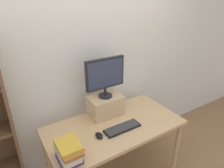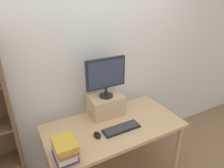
{
  "view_description": "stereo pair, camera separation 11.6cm",
  "coord_description": "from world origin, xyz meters",
  "px_view_note": "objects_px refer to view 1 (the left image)",
  "views": [
    {
      "loc": [
        -0.95,
        -1.47,
        2.04
      ],
      "look_at": [
        0.03,
        0.09,
        1.2
      ],
      "focal_mm": 32.0,
      "sensor_mm": 36.0,
      "label": 1
    },
    {
      "loc": [
        -0.85,
        -1.53,
        2.04
      ],
      "look_at": [
        0.03,
        0.09,
        1.2
      ],
      "focal_mm": 32.0,
      "sensor_mm": 36.0,
      "label": 2
    }
  ],
  "objects_px": {
    "riser_box": "(106,105)",
    "book_stack": "(68,152)",
    "computer_monitor": "(105,75)",
    "keyboard": "(122,128)",
    "computer_mouse": "(99,135)",
    "desk": "(114,131)"
  },
  "relations": [
    {
      "from": "keyboard",
      "to": "riser_box",
      "type": "bearing_deg",
      "value": 90.41
    },
    {
      "from": "desk",
      "to": "computer_mouse",
      "type": "relative_size",
      "value": 13.92
    },
    {
      "from": "riser_box",
      "to": "keyboard",
      "type": "relative_size",
      "value": 0.96
    },
    {
      "from": "riser_box",
      "to": "keyboard",
      "type": "height_order",
      "value": "riser_box"
    },
    {
      "from": "desk",
      "to": "computer_mouse",
      "type": "bearing_deg",
      "value": -159.43
    },
    {
      "from": "riser_box",
      "to": "book_stack",
      "type": "bearing_deg",
      "value": -144.2
    },
    {
      "from": "keyboard",
      "to": "book_stack",
      "type": "height_order",
      "value": "book_stack"
    },
    {
      "from": "desk",
      "to": "book_stack",
      "type": "distance_m",
      "value": 0.64
    },
    {
      "from": "desk",
      "to": "book_stack",
      "type": "relative_size",
      "value": 5.22
    },
    {
      "from": "riser_box",
      "to": "computer_monitor",
      "type": "xyz_separation_m",
      "value": [
        -0.0,
        -0.0,
        0.37
      ]
    },
    {
      "from": "keyboard",
      "to": "computer_mouse",
      "type": "height_order",
      "value": "computer_mouse"
    },
    {
      "from": "computer_monitor",
      "to": "book_stack",
      "type": "xyz_separation_m",
      "value": [
        -0.62,
        -0.44,
        -0.39
      ]
    },
    {
      "from": "desk",
      "to": "keyboard",
      "type": "relative_size",
      "value": 3.67
    },
    {
      "from": "riser_box",
      "to": "desk",
      "type": "bearing_deg",
      "value": -97.41
    },
    {
      "from": "book_stack",
      "to": "keyboard",
      "type": "bearing_deg",
      "value": 9.75
    },
    {
      "from": "computer_mouse",
      "to": "computer_monitor",
      "type": "bearing_deg",
      "value": 50.6
    },
    {
      "from": "computer_monitor",
      "to": "keyboard",
      "type": "height_order",
      "value": "computer_monitor"
    },
    {
      "from": "computer_monitor",
      "to": "computer_mouse",
      "type": "relative_size",
      "value": 4.34
    },
    {
      "from": "riser_box",
      "to": "computer_mouse",
      "type": "height_order",
      "value": "riser_box"
    },
    {
      "from": "riser_box",
      "to": "book_stack",
      "type": "height_order",
      "value": "riser_box"
    },
    {
      "from": "riser_box",
      "to": "computer_monitor",
      "type": "bearing_deg",
      "value": -90.0
    },
    {
      "from": "computer_mouse",
      "to": "book_stack",
      "type": "xyz_separation_m",
      "value": [
        -0.35,
        -0.12,
        0.07
      ]
    }
  ]
}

